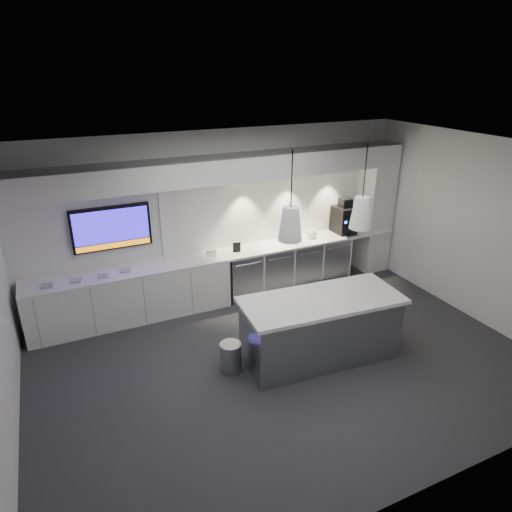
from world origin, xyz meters
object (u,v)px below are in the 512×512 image
island (320,328)px  bin (231,357)px  coffee_machine (344,219)px  wall_tv (111,228)px

island → bin: size_ratio=5.53×
coffee_machine → island: bearing=-131.2°
island → bin: (-1.29, 0.26, -0.28)m
island → coffee_machine: 3.10m
wall_tv → bin: wall_tv is taller
island → coffee_machine: bearing=53.8°
wall_tv → coffee_machine: wall_tv is taller
wall_tv → bin: (1.11, -2.29, -1.35)m
bin → wall_tv: bearing=116.0°
coffee_machine → wall_tv: bearing=176.1°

